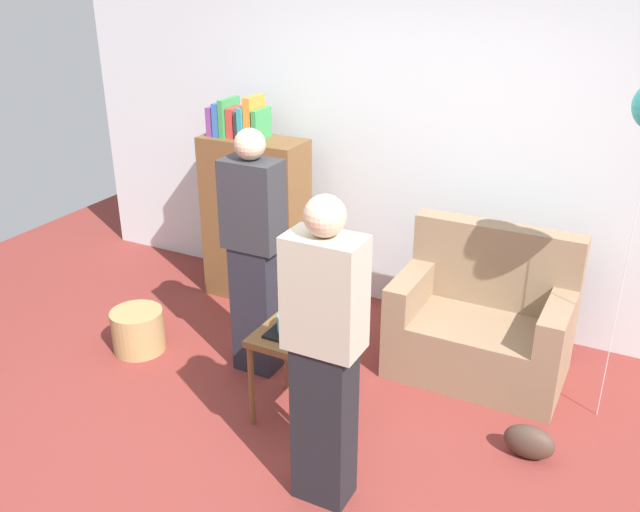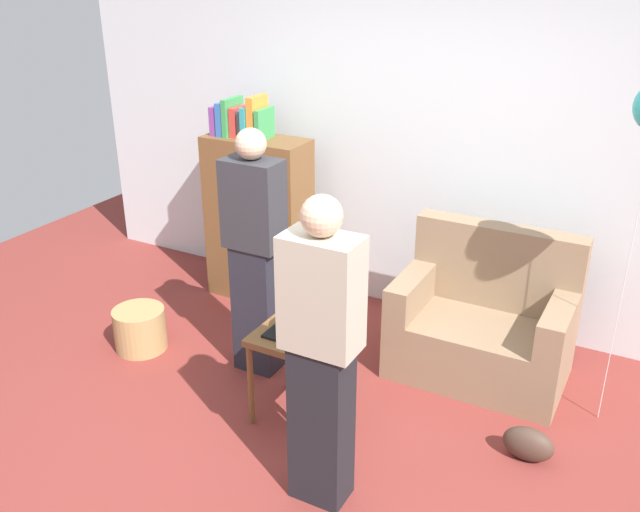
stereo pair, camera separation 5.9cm
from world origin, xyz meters
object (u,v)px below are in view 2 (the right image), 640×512
(handbag, at_px, (528,444))
(bookshelf, at_px, (258,215))
(couch, at_px, (483,325))
(person_holding_cake, at_px, (321,356))
(person_blowing_candles, at_px, (255,253))
(wicker_basket, at_px, (140,329))
(birthday_cake, at_px, (299,324))
(side_table, at_px, (300,345))

(handbag, bearing_deg, bookshelf, 157.35)
(couch, distance_m, person_holding_cake, 1.64)
(person_blowing_candles, relative_size, wicker_basket, 4.53)
(couch, bearing_deg, person_holding_cake, -104.19)
(couch, bearing_deg, person_blowing_candles, -153.36)
(birthday_cake, distance_m, handbag, 1.42)
(handbag, bearing_deg, wicker_basket, -177.69)
(wicker_basket, distance_m, handbag, 2.67)
(side_table, bearing_deg, birthday_cake, 92.03)
(couch, relative_size, bookshelf, 0.68)
(couch, relative_size, side_table, 1.93)
(person_blowing_candles, distance_m, person_holding_cake, 1.27)
(person_holding_cake, bearing_deg, wicker_basket, -7.52)
(wicker_basket, bearing_deg, person_holding_cake, -20.25)
(couch, height_order, wicker_basket, couch)
(person_blowing_candles, relative_size, handbag, 5.82)
(person_blowing_candles, bearing_deg, wicker_basket, -175.65)
(birthday_cake, height_order, person_holding_cake, person_holding_cake)
(couch, relative_size, birthday_cake, 3.44)
(wicker_basket, bearing_deg, bookshelf, 75.19)
(handbag, bearing_deg, birthday_cake, -169.67)
(bookshelf, distance_m, person_blowing_candles, 1.08)
(couch, relative_size, person_blowing_candles, 0.67)
(person_blowing_candles, xyz_separation_m, person_holding_cake, (0.93, -0.86, 0.00))
(person_holding_cake, relative_size, wicker_basket, 4.53)
(side_table, height_order, birthday_cake, birthday_cake)
(couch, distance_m, side_table, 1.29)
(couch, bearing_deg, bookshelf, 172.69)
(side_table, distance_m, person_blowing_candles, 0.69)
(wicker_basket, bearing_deg, side_table, -5.43)
(birthday_cake, relative_size, person_blowing_candles, 0.20)
(bookshelf, distance_m, wicker_basket, 1.26)
(bookshelf, height_order, side_table, bookshelf)
(bookshelf, distance_m, person_holding_cake, 2.32)
(bookshelf, xyz_separation_m, person_holding_cake, (1.50, -1.76, 0.14))
(couch, height_order, person_blowing_candles, person_blowing_candles)
(side_table, xyz_separation_m, wicker_basket, (-1.37, 0.13, -0.33))
(person_blowing_candles, height_order, wicker_basket, person_blowing_candles)
(birthday_cake, relative_size, person_holding_cake, 0.20)
(bookshelf, xyz_separation_m, person_blowing_candles, (0.57, -0.90, 0.14))
(person_blowing_candles, distance_m, handbag, 1.95)
(handbag, bearing_deg, side_table, -169.67)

